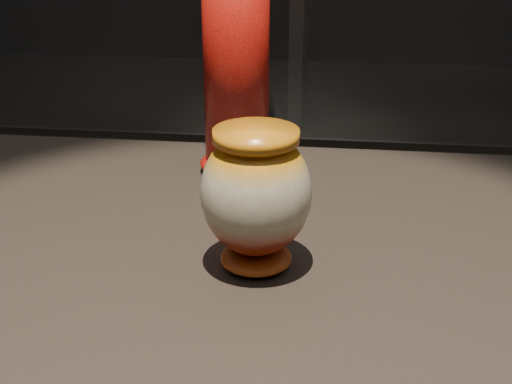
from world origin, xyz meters
TOP-DOWN VIEW (x-y plane):
  - main_vase at (-0.18, -0.06)m, footprint 0.17×0.17m
  - tall_vase at (-0.25, 0.26)m, footprint 0.14×0.14m
  - back_shelf at (0.51, 3.39)m, footprint 2.00×0.60m

SIDE VIEW (x-z plane):
  - back_shelf at x=0.51m, z-range 0.19..1.09m
  - main_vase at x=-0.18m, z-range 0.91..1.10m
  - tall_vase at x=-0.25m, z-range 0.89..1.30m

